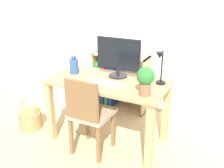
{
  "coord_description": "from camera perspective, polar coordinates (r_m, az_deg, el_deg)",
  "views": [
    {
      "loc": [
        1.21,
        -2.31,
        1.72
      ],
      "look_at": [
        0.0,
        0.1,
        0.65
      ],
      "focal_mm": 42.0,
      "sensor_mm": 36.0,
      "label": 1
    }
  ],
  "objects": [
    {
      "name": "chair",
      "position": [
        2.67,
        -5.06,
        -6.28
      ],
      "size": [
        0.4,
        0.4,
        0.87
      ],
      "rotation": [
        0.0,
        0.0,
        -0.1
      ],
      "color": "#9E937F",
      "rests_on": "ground_plane"
    },
    {
      "name": "wall_back",
      "position": [
        3.53,
        6.6,
        14.57
      ],
      "size": [
        8.0,
        0.05,
        2.6
      ],
      "color": "silver",
      "rests_on": "ground_plane"
    },
    {
      "name": "desk",
      "position": [
        2.85,
        -0.9,
        -1.95
      ],
      "size": [
        1.28,
        0.67,
        0.73
      ],
      "color": "tan",
      "rests_on": "ground_plane"
    },
    {
      "name": "potted_plant",
      "position": [
        2.41,
        7.29,
        1.08
      ],
      "size": [
        0.17,
        0.17,
        0.27
      ],
      "color": "#9E6647",
      "rests_on": "desk"
    },
    {
      "name": "monitor",
      "position": [
        2.86,
        1.36,
        6.14
      ],
      "size": [
        0.51,
        0.21,
        0.43
      ],
      "color": "#232326",
      "rests_on": "desk"
    },
    {
      "name": "keyboard",
      "position": [
        2.72,
        -1.64,
        0.25
      ],
      "size": [
        0.35,
        0.14,
        0.02
      ],
      "color": "silver",
      "rests_on": "desk"
    },
    {
      "name": "ground_plane",
      "position": [
        3.13,
        -0.84,
        -11.83
      ],
      "size": [
        10.0,
        10.0,
        0.0
      ],
      "primitive_type": "plane",
      "color": "#CCB284"
    },
    {
      "name": "desk_lamp",
      "position": [
        2.64,
        10.48,
        4.07
      ],
      "size": [
        0.1,
        0.19,
        0.36
      ],
      "color": "black",
      "rests_on": "desk"
    },
    {
      "name": "basket",
      "position": [
        3.45,
        -17.3,
        -7.23
      ],
      "size": [
        0.28,
        0.28,
        0.4
      ],
      "color": "tan",
      "rests_on": "ground_plane"
    },
    {
      "name": "bookshelf",
      "position": [
        3.74,
        -0.0,
        0.2
      ],
      "size": [
        0.76,
        0.28,
        0.79
      ],
      "color": "tan",
      "rests_on": "ground_plane"
    },
    {
      "name": "vase",
      "position": [
        3.03,
        -8.28,
        4.02
      ],
      "size": [
        0.1,
        0.1,
        0.22
      ],
      "color": "#33598C",
      "rests_on": "desk"
    }
  ]
}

